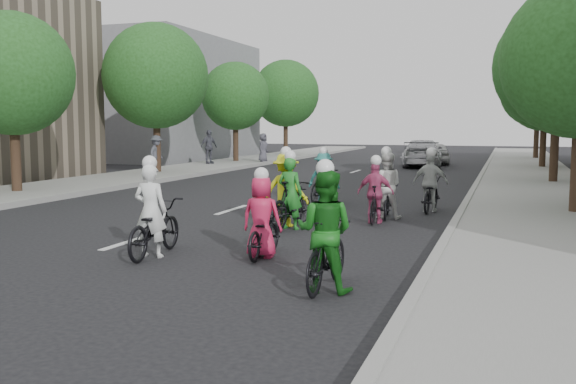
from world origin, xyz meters
The scene contains 27 objects.
ground centered at (0.00, 0.00, 0.00)m, with size 120.00×120.00×0.00m, color black.
sidewalk_left centered at (-8.00, 10.00, 0.07)m, with size 4.00×80.00×0.15m, color gray.
curb_left centered at (-6.05, 10.00, 0.09)m, with size 0.18×80.00×0.18m, color #999993.
sidewalk_right centered at (8.00, 10.00, 0.07)m, with size 4.00×80.00×0.15m, color gray.
curb_right centered at (6.05, 10.00, 0.09)m, with size 0.18×80.00×0.18m, color #999993.
bldg_sw centered at (-16.00, 28.00, 4.00)m, with size 10.00×14.00×8.00m, color slate.
tree_l_2 centered at (-8.20, 6.00, 3.96)m, with size 4.00×4.00×5.97m.
tree_l_3 centered at (-8.20, 15.00, 4.52)m, with size 4.80×4.80×6.93m.
tree_l_4 centered at (-8.20, 24.00, 3.96)m, with size 4.00×4.00×5.97m.
tree_l_5 centered at (-8.20, 33.00, 4.52)m, with size 4.80×4.80×6.93m.
tree_r_1 centered at (8.80, 15.60, 4.52)m, with size 4.80×4.80×6.93m.
tree_r_2 centered at (8.80, 24.60, 3.96)m, with size 4.00×4.00×5.97m.
tree_r_3 centered at (8.80, 33.60, 4.52)m, with size 4.80×4.80×6.93m.
cyclist_0 centered at (1.19, -1.10, 0.59)m, with size 0.81×1.96×1.81m.
cyclist_1 centered at (4.74, -2.39, 0.71)m, with size 0.87×1.73×1.88m.
cyclist_2 centered at (2.33, 2.87, 0.69)m, with size 1.16×1.65×1.85m.
cyclist_3 centered at (4.20, 3.99, 0.59)m, with size 0.87×1.54×1.63m.
cyclist_4 centered at (3.06, -0.52, 0.55)m, with size 0.73×1.62×1.60m.
cyclist_5 centered at (2.55, 2.56, 0.63)m, with size 0.84×1.89×1.77m.
cyclist_6 centered at (4.29, 4.82, 0.65)m, with size 0.88×1.59×1.80m.
cyclist_7 centered at (2.07, 6.97, 0.66)m, with size 1.08×1.84×1.69m.
cyclist_8 centered at (5.20, 6.40, 0.60)m, with size 0.95×1.84×1.74m.
follow_car_lead centered at (2.66, 24.63, 0.74)m, with size 2.07×5.09×1.48m, color #B8B8BD.
follow_car_trail centered at (3.08, 27.08, 0.65)m, with size 1.53×3.80×1.29m, color silver.
spectator_0 centered at (-8.17, 14.86, 0.99)m, with size 1.09×0.63×1.68m, color #50525D.
spectator_1 centered at (-8.51, 21.02, 1.09)m, with size 1.10×0.46×1.88m, color #545562.
spectator_2 centered at (-6.36, 23.74, 0.98)m, with size 0.81×0.53×1.65m, color #4D4C59.
Camera 1 is at (7.15, -11.01, 2.37)m, focal length 40.00 mm.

